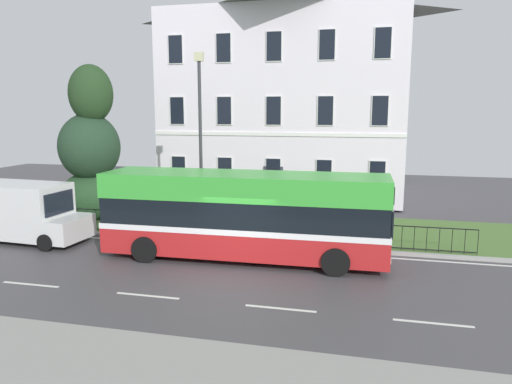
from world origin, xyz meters
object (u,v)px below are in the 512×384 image
at_px(evergreen_tree, 92,160).
at_px(street_lamp_post, 200,133).
at_px(georgian_townhouse, 289,94).
at_px(litter_bin, 332,228).
at_px(single_decker_bus, 244,214).
at_px(white_panel_van, 25,212).

relative_size(evergreen_tree, street_lamp_post, 1.03).
distance_m(georgian_townhouse, litter_bin, 13.86).
distance_m(evergreen_tree, street_lamp_post, 6.88).
distance_m(georgian_townhouse, evergreen_tree, 13.34).
relative_size(single_decker_bus, street_lamp_post, 1.35).
height_order(single_decker_bus, white_panel_van, single_decker_bus).
bearing_deg(evergreen_tree, street_lamp_post, -15.83).
xyz_separation_m(georgian_townhouse, litter_bin, (3.84, -12.02, -5.73)).
height_order(evergreen_tree, street_lamp_post, street_lamp_post).
distance_m(georgian_townhouse, street_lamp_post, 11.97).
distance_m(georgian_townhouse, white_panel_van, 17.58).
xyz_separation_m(georgian_townhouse, street_lamp_post, (-1.87, -11.66, -1.98)).
height_order(georgian_townhouse, single_decker_bus, georgian_townhouse).
bearing_deg(georgian_townhouse, street_lamp_post, -99.12).
height_order(georgian_townhouse, evergreen_tree, georgian_townhouse).
xyz_separation_m(single_decker_bus, white_panel_van, (-9.51, 0.24, -0.42)).
distance_m(evergreen_tree, white_panel_van, 4.89).
xyz_separation_m(georgian_townhouse, evergreen_tree, (-8.33, -9.83, -3.47)).
bearing_deg(evergreen_tree, litter_bin, -10.18).
bearing_deg(single_decker_bus, evergreen_tree, 151.35).
bearing_deg(street_lamp_post, white_panel_van, -158.08).
height_order(single_decker_bus, street_lamp_post, street_lamp_post).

